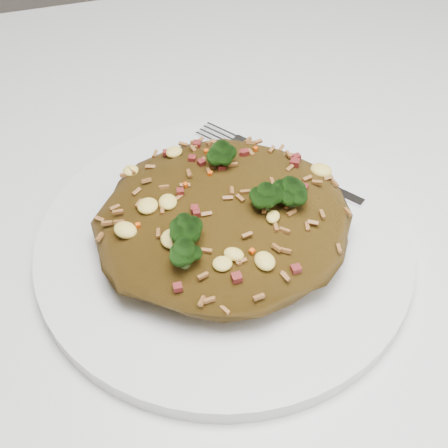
{
  "coord_description": "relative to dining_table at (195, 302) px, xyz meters",
  "views": [
    {
      "loc": [
        -0.07,
        -0.32,
        1.12
      ],
      "look_at": [
        0.02,
        -0.02,
        0.78
      ],
      "focal_mm": 50.0,
      "sensor_mm": 36.0,
      "label": 1
    }
  ],
  "objects": [
    {
      "name": "plate",
      "position": [
        0.02,
        -0.02,
        0.1
      ],
      "size": [
        0.29,
        0.29,
        0.01
      ],
      "primitive_type": "cylinder",
      "color": "white",
      "rests_on": "dining_table"
    },
    {
      "name": "dining_table",
      "position": [
        0.0,
        0.0,
        0.0
      ],
      "size": [
        1.2,
        0.8,
        0.75
      ],
      "color": "silver",
      "rests_on": "ground"
    },
    {
      "name": "fork",
      "position": [
        0.09,
        0.04,
        0.11
      ],
      "size": [
        0.11,
        0.14,
        0.0
      ],
      "rotation": [
        0.0,
        0.0,
        -0.91
      ],
      "color": "silver",
      "rests_on": "plate"
    },
    {
      "name": "fried_rice",
      "position": [
        0.02,
        -0.02,
        0.13
      ],
      "size": [
        0.19,
        0.17,
        0.06
      ],
      "color": "brown",
      "rests_on": "plate"
    }
  ]
}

